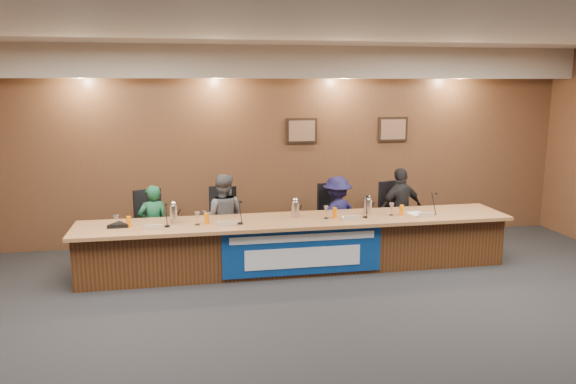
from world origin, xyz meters
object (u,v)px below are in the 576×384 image
panelist_b (223,218)px  office_chair_d (398,219)px  carafe_left (174,215)px  panelist_a (154,225)px  banner (303,252)px  panelist_c (337,215)px  panelist_d (400,209)px  office_chair_c (335,222)px  carafe_right (368,207)px  carafe_mid (295,210)px  office_chair_b (223,228)px  dais_body (297,245)px  speakerphone (118,225)px  office_chair_a (154,231)px

panelist_b → office_chair_d: bearing=-164.9°
office_chair_d → carafe_left: carafe_left is taller
panelist_a → banner: bearing=140.1°
panelist_c → panelist_d: (1.04, 0.00, 0.05)m
panelist_a → carafe_left: size_ratio=4.61×
office_chair_c → carafe_right: (0.30, -0.67, 0.38)m
office_chair_c → carafe_mid: (-0.78, -0.66, 0.38)m
panelist_b → office_chair_c: panelist_b is taller
carafe_mid → office_chair_c: bearing=40.2°
office_chair_b → carafe_right: carafe_right is taller
panelist_a → office_chair_b: panelist_a is taller
carafe_left → panelist_a: bearing=116.7°
dais_body → office_chair_d: bearing=21.4°
panelist_c → speakerphone: (-3.20, -0.64, 0.16)m
dais_body → panelist_d: 1.92m
carafe_mid → speakerphone: (-2.42, -0.09, -0.09)m
office_chair_a → carafe_mid: carafe_mid is taller
panelist_b → office_chair_a: panelist_b is taller
panelist_c → panelist_b: bearing=-21.0°
carafe_left → speakerphone: (-0.73, -0.04, -0.10)m
banner → panelist_a: panelist_a is taller
office_chair_a → office_chair_d: 3.81m
dais_body → office_chair_b: 1.23m
office_chair_c → office_chair_d: bearing=-8.4°
panelist_b → office_chair_a: 1.03m
panelist_d → office_chair_b: size_ratio=2.77×
banner → speakerphone: size_ratio=6.88×
carafe_left → banner: bearing=-13.6°
panelist_b → speakerphone: size_ratio=4.12×
dais_body → panelist_b: (-1.00, 0.60, 0.31)m
office_chair_a → dais_body: bearing=-43.6°
banner → office_chair_d: (1.80, 1.12, 0.10)m
banner → office_chair_a: size_ratio=4.58×
dais_body → panelist_a: size_ratio=5.06×
panelist_b → panelist_c: panelist_b is taller
banner → office_chair_b: banner is taller
panelist_a → speakerphone: 0.79m
office_chair_b → office_chair_c: bearing=7.4°
office_chair_b → carafe_mid: size_ratio=2.13×
panelist_d → carafe_right: size_ratio=5.82×
dais_body → office_chair_a: size_ratio=12.50×
panelist_a → carafe_mid: 2.09m
panelist_a → carafe_right: bearing=156.4°
panelist_c → carafe_right: 0.69m
carafe_right → panelist_c: bearing=117.6°
office_chair_c → carafe_right: bearing=-74.4°
panelist_a → panelist_c: size_ratio=0.97×
panelist_b → carafe_left: size_ratio=5.12×
office_chair_b → carafe_left: (-0.71, -0.70, 0.40)m
banner → panelist_c: 1.29m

